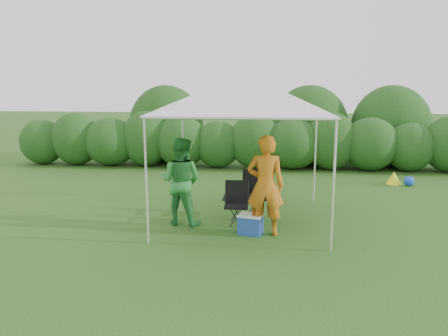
# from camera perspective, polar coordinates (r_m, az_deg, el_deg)

# --- Properties ---
(ground) EXTENTS (70.00, 70.00, 0.00)m
(ground) POSITION_cam_1_polar(r_m,az_deg,el_deg) (8.22, 2.32, -7.78)
(ground) COLOR #33601E
(hedge) EXTENTS (15.88, 1.53, 1.80)m
(hedge) POSITION_cam_1_polar(r_m,az_deg,el_deg) (13.90, 4.52, 3.31)
(hedge) COLOR #24521A
(hedge) RESTS_ON ground
(canopy) EXTENTS (3.10, 3.10, 2.83)m
(canopy) POSITION_cam_1_polar(r_m,az_deg,el_deg) (8.29, 2.69, 9.71)
(canopy) COLOR silver
(canopy) RESTS_ON ground
(chair_right) EXTENTS (0.58, 0.53, 0.93)m
(chair_right) POSITION_cam_1_polar(r_m,az_deg,el_deg) (8.85, 4.08, -2.92)
(chair_right) COLOR black
(chair_right) RESTS_ON ground
(chair_left) EXTENTS (0.51, 0.47, 0.81)m
(chair_left) POSITION_cam_1_polar(r_m,az_deg,el_deg) (8.37, 1.66, -4.15)
(chair_left) COLOR black
(chair_left) RESTS_ON ground
(man) EXTENTS (0.66, 0.44, 1.78)m
(man) POSITION_cam_1_polar(r_m,az_deg,el_deg) (7.65, 5.44, -2.28)
(man) COLOR #C46516
(man) RESTS_ON ground
(woman) EXTENTS (0.92, 0.79, 1.66)m
(woman) POSITION_cam_1_polar(r_m,az_deg,el_deg) (8.28, -5.64, -1.73)
(woman) COLOR #2B8438
(woman) RESTS_ON ground
(cooler) EXTENTS (0.49, 0.40, 0.36)m
(cooler) POSITION_cam_1_polar(r_m,az_deg,el_deg) (7.84, 3.48, -7.34)
(cooler) COLOR #22479F
(cooler) RESTS_ON ground
(bottle) EXTENTS (0.07, 0.07, 0.26)m
(bottle) POSITION_cam_1_polar(r_m,az_deg,el_deg) (7.71, 3.94, -5.28)
(bottle) COLOR #592D0C
(bottle) RESTS_ON cooler
(lawn_toy) EXTENTS (0.66, 0.55, 0.33)m
(lawn_toy) POSITION_cam_1_polar(r_m,az_deg,el_deg) (12.55, 21.74, -1.31)
(lawn_toy) COLOR yellow
(lawn_toy) RESTS_ON ground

